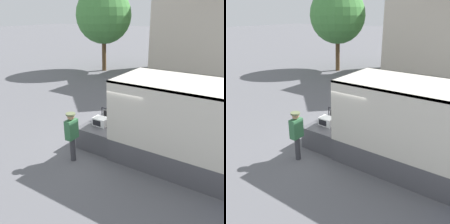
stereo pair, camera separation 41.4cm
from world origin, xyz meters
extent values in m
plane|color=slate|center=(0.00, 0.00, 0.00)|extent=(160.00, 160.00, 0.00)
cube|color=#4C4C51|center=(1.94, 0.00, 0.41)|extent=(3.88, 2.36, 0.82)
cube|color=beige|center=(1.94, 1.15, 1.82)|extent=(3.88, 0.06, 2.01)
cube|color=beige|center=(1.94, -1.15, 1.82)|extent=(3.88, 0.06, 2.01)
cube|color=beige|center=(1.94, 0.00, 2.79)|extent=(3.88, 2.36, 0.06)
cylinder|color=#3370B2|center=(0.89, 0.24, 1.02)|extent=(0.33, 0.33, 0.42)
cube|color=#B2A893|center=(1.80, 0.35, 0.96)|extent=(0.44, 0.32, 0.28)
cube|color=#4C4C51|center=(-0.72, 0.00, 0.41)|extent=(1.44, 2.24, 0.82)
cube|color=white|center=(-0.79, -0.39, 0.97)|extent=(0.54, 0.40, 0.31)
cube|color=black|center=(-0.85, -0.59, 0.97)|extent=(0.35, 0.01, 0.21)
cube|color=black|center=(-0.79, 0.34, 1.00)|extent=(0.49, 0.42, 0.37)
cylinder|color=slate|center=(-0.59, 0.34, 1.02)|extent=(0.18, 0.23, 0.23)
cylinder|color=black|center=(-1.07, 0.10, 1.07)|extent=(0.04, 0.04, 0.52)
cylinder|color=black|center=(-0.50, 0.10, 1.07)|extent=(0.04, 0.04, 0.52)
cylinder|color=black|center=(-1.07, 0.58, 1.07)|extent=(0.04, 0.04, 0.52)
cylinder|color=black|center=(-0.50, 0.58, 1.07)|extent=(0.04, 0.04, 0.52)
cylinder|color=black|center=(-0.79, 0.10, 1.31)|extent=(0.58, 0.04, 0.04)
cylinder|color=black|center=(-0.79, 0.58, 1.31)|extent=(0.58, 0.04, 0.04)
cylinder|color=#38383D|center=(-0.97, -1.81, 0.42)|extent=(0.18, 0.18, 0.84)
cube|color=#336B42|center=(-0.97, -1.81, 1.18)|extent=(0.24, 0.44, 0.67)
sphere|color=tan|center=(-0.97, -1.81, 1.63)|extent=(0.23, 0.23, 0.23)
cylinder|color=#606B47|center=(-0.97, -1.81, 1.72)|extent=(0.31, 0.31, 0.06)
cylinder|color=brown|center=(-8.12, 10.65, 1.25)|extent=(0.36, 0.36, 2.49)
sphere|color=#478942|center=(-8.12, 10.65, 4.54)|extent=(4.54, 4.54, 4.54)
camera|label=1|loc=(4.12, -7.34, 4.76)|focal=40.00mm
camera|label=2|loc=(4.46, -7.11, 4.76)|focal=40.00mm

